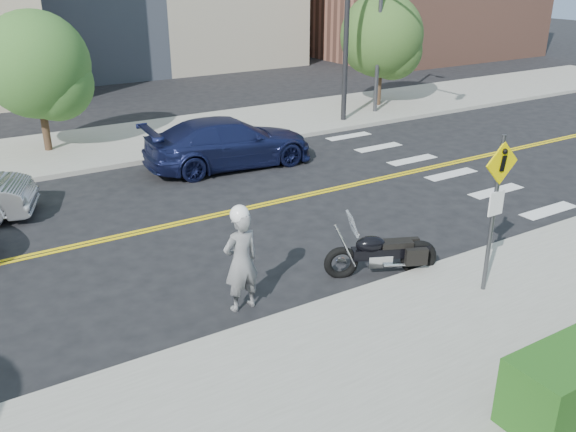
% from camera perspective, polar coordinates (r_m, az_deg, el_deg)
% --- Properties ---
extents(ground_plane, '(120.00, 120.00, 0.00)m').
position_cam_1_polar(ground_plane, '(14.87, -12.36, -1.18)').
color(ground_plane, black).
rests_on(ground_plane, ground).
extents(sidewalk_near, '(60.00, 5.00, 0.15)m').
position_cam_1_polar(sidewalk_near, '(9.04, 5.01, -17.31)').
color(sidewalk_near, '#9E9B91').
rests_on(sidewalk_near, ground_plane).
extents(sidewalk_far, '(60.00, 5.00, 0.15)m').
position_cam_1_polar(sidewalk_far, '(21.70, -19.25, 5.86)').
color(sidewalk_far, '#9E9B91').
rests_on(sidewalk_far, ground_plane).
extents(lamp_post, '(0.16, 0.16, 8.00)m').
position_cam_1_polar(lamp_post, '(25.43, 8.63, 18.50)').
color(lamp_post, '#4C4C51').
rests_on(lamp_post, sidewalk_far).
extents(pedestrian_sign, '(0.78, 0.08, 3.00)m').
position_cam_1_polar(pedestrian_sign, '(11.46, 18.87, 1.44)').
color(pedestrian_sign, '#4C4C51').
rests_on(pedestrian_sign, sidewalk_near).
extents(motorcyclist, '(0.73, 0.51, 2.03)m').
position_cam_1_polar(motorcyclist, '(10.86, -4.42, -3.99)').
color(motorcyclist, silver).
rests_on(motorcyclist, ground).
extents(motorcycle, '(2.34, 1.52, 1.37)m').
position_cam_1_polar(motorcycle, '(12.31, 8.82, -2.56)').
color(motorcycle, black).
rests_on(motorcycle, ground).
extents(parked_car_blue, '(5.37, 2.51, 1.52)m').
position_cam_1_polar(parked_car_blue, '(18.94, -5.54, 6.86)').
color(parked_car_blue, '#19204D').
rests_on(parked_car_blue, ground).
extents(tree_far_a, '(3.36, 3.36, 4.59)m').
position_cam_1_polar(tree_far_a, '(21.20, -22.54, 12.93)').
color(tree_far_a, '#382619').
rests_on(tree_far_a, ground).
extents(tree_far_b, '(3.47, 3.47, 4.80)m').
position_cam_1_polar(tree_far_b, '(26.85, 8.75, 16.36)').
color(tree_far_b, '#382619').
rests_on(tree_far_b, ground).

